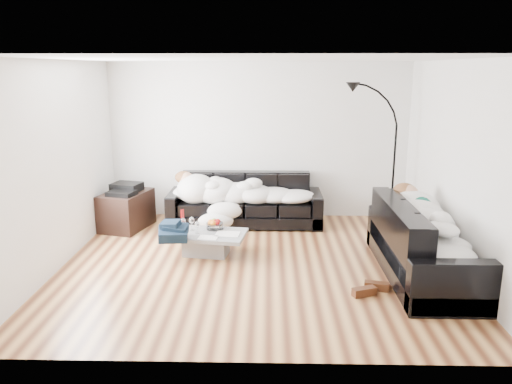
{
  "coord_description": "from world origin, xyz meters",
  "views": [
    {
      "loc": [
        0.16,
        -6.1,
        2.49
      ],
      "look_at": [
        0.0,
        0.3,
        0.9
      ],
      "focal_mm": 35.0,
      "sensor_mm": 36.0,
      "label": 1
    }
  ],
  "objects_px": {
    "sofa_back": "(245,200)",
    "wine_glass_a": "(192,224)",
    "wine_glass_b": "(183,225)",
    "candle_right": "(183,218)",
    "sofa_right": "(425,241)",
    "candle_left": "(182,219)",
    "wine_glass_c": "(197,227)",
    "floor_lamp": "(394,166)",
    "sleeper_right": "(427,225)",
    "fruit_bowl": "(215,224)",
    "sleeper_back": "(245,187)",
    "av_cabinet": "(126,210)",
    "stereo": "(125,188)",
    "shoes": "(370,289)",
    "coffee_table": "(206,244)"
  },
  "relations": [
    {
      "from": "wine_glass_c",
      "to": "candle_left",
      "type": "xyz_separation_m",
      "value": [
        -0.25,
        0.25,
        0.04
      ]
    },
    {
      "from": "sofa_right",
      "to": "shoes",
      "type": "relative_size",
      "value": 4.76
    },
    {
      "from": "sofa_right",
      "to": "candle_left",
      "type": "distance_m",
      "value": 3.25
    },
    {
      "from": "coffee_table",
      "to": "sofa_right",
      "type": "bearing_deg",
      "value": -13.34
    },
    {
      "from": "wine_glass_a",
      "to": "wine_glass_b",
      "type": "distance_m",
      "value": 0.13
    },
    {
      "from": "shoes",
      "to": "stereo",
      "type": "height_order",
      "value": "stereo"
    },
    {
      "from": "sleeper_back",
      "to": "stereo",
      "type": "relative_size",
      "value": 4.77
    },
    {
      "from": "wine_glass_b",
      "to": "candle_right",
      "type": "xyz_separation_m",
      "value": [
        -0.02,
        0.17,
        0.04
      ]
    },
    {
      "from": "av_cabinet",
      "to": "sleeper_right",
      "type": "bearing_deg",
      "value": -8.39
    },
    {
      "from": "candle_left",
      "to": "stereo",
      "type": "xyz_separation_m",
      "value": [
        -1.05,
        0.92,
        0.21
      ]
    },
    {
      "from": "sleeper_right",
      "to": "wine_glass_c",
      "type": "bearing_deg",
      "value": 77.59
    },
    {
      "from": "sleeper_right",
      "to": "candle_left",
      "type": "relative_size",
      "value": 7.5
    },
    {
      "from": "fruit_bowl",
      "to": "floor_lamp",
      "type": "distance_m",
      "value": 2.98
    },
    {
      "from": "candle_left",
      "to": "av_cabinet",
      "type": "distance_m",
      "value": 1.4
    },
    {
      "from": "sofa_right",
      "to": "candle_right",
      "type": "bearing_deg",
      "value": 74.2
    },
    {
      "from": "sleeper_back",
      "to": "sleeper_right",
      "type": "relative_size",
      "value": 1.1
    },
    {
      "from": "coffee_table",
      "to": "av_cabinet",
      "type": "xyz_separation_m",
      "value": [
        -1.41,
        1.14,
        0.14
      ]
    },
    {
      "from": "sofa_right",
      "to": "stereo",
      "type": "xyz_separation_m",
      "value": [
        -4.18,
        1.8,
        0.2
      ]
    },
    {
      "from": "sofa_back",
      "to": "sleeper_back",
      "type": "distance_m",
      "value": 0.23
    },
    {
      "from": "sleeper_right",
      "to": "candle_left",
      "type": "height_order",
      "value": "sleeper_right"
    },
    {
      "from": "sleeper_back",
      "to": "sofa_back",
      "type": "bearing_deg",
      "value": 90.0
    },
    {
      "from": "sofa_right",
      "to": "candle_left",
      "type": "height_order",
      "value": "sofa_right"
    },
    {
      "from": "wine_glass_b",
      "to": "sleeper_back",
      "type": "bearing_deg",
      "value": 59.04
    },
    {
      "from": "wine_glass_b",
      "to": "floor_lamp",
      "type": "xyz_separation_m",
      "value": [
        3.12,
        1.2,
        0.6
      ]
    },
    {
      "from": "wine_glass_b",
      "to": "sofa_back",
      "type": "bearing_deg",
      "value": 59.98
    },
    {
      "from": "sleeper_right",
      "to": "fruit_bowl",
      "type": "bearing_deg",
      "value": 72.8
    },
    {
      "from": "stereo",
      "to": "floor_lamp",
      "type": "bearing_deg",
      "value": 16.66
    },
    {
      "from": "wine_glass_c",
      "to": "floor_lamp",
      "type": "xyz_separation_m",
      "value": [
        2.92,
        1.27,
        0.61
      ]
    },
    {
      "from": "fruit_bowl",
      "to": "wine_glass_a",
      "type": "xyz_separation_m",
      "value": [
        -0.31,
        -0.06,
        0.02
      ]
    },
    {
      "from": "sleeper_right",
      "to": "sofa_back",
      "type": "bearing_deg",
      "value": 48.0
    },
    {
      "from": "sofa_back",
      "to": "stereo",
      "type": "distance_m",
      "value": 1.92
    },
    {
      "from": "shoes",
      "to": "stereo",
      "type": "relative_size",
      "value": 1.07
    },
    {
      "from": "fruit_bowl",
      "to": "candle_left",
      "type": "distance_m",
      "value": 0.48
    },
    {
      "from": "sleeper_right",
      "to": "stereo",
      "type": "relative_size",
      "value": 4.35
    },
    {
      "from": "coffee_table",
      "to": "wine_glass_b",
      "type": "xyz_separation_m",
      "value": [
        -0.32,
        0.05,
        0.25
      ]
    },
    {
      "from": "sleeper_right",
      "to": "candle_right",
      "type": "bearing_deg",
      "value": 74.2
    },
    {
      "from": "wine_glass_b",
      "to": "wine_glass_c",
      "type": "bearing_deg",
      "value": -19.38
    },
    {
      "from": "sleeper_back",
      "to": "stereo",
      "type": "bearing_deg",
      "value": -173.45
    },
    {
      "from": "sofa_back",
      "to": "wine_glass_a",
      "type": "height_order",
      "value": "sofa_back"
    },
    {
      "from": "av_cabinet",
      "to": "stereo",
      "type": "height_order",
      "value": "stereo"
    },
    {
      "from": "sofa_right",
      "to": "candle_left",
      "type": "xyz_separation_m",
      "value": [
        -3.13,
        0.88,
        -0.01
      ]
    },
    {
      "from": "candle_right",
      "to": "wine_glass_b",
      "type": "bearing_deg",
      "value": -82.47
    },
    {
      "from": "sofa_back",
      "to": "sleeper_right",
      "type": "relative_size",
      "value": 1.29
    },
    {
      "from": "shoes",
      "to": "av_cabinet",
      "type": "distance_m",
      "value": 4.14
    },
    {
      "from": "fruit_bowl",
      "to": "wine_glass_b",
      "type": "relative_size",
      "value": 1.26
    },
    {
      "from": "sofa_back",
      "to": "candle_left",
      "type": "relative_size",
      "value": 9.71
    },
    {
      "from": "sleeper_right",
      "to": "floor_lamp",
      "type": "xyz_separation_m",
      "value": [
        0.04,
        1.9,
        0.36
      ]
    },
    {
      "from": "candle_left",
      "to": "candle_right",
      "type": "xyz_separation_m",
      "value": [
        0.03,
        -0.01,
        0.01
      ]
    },
    {
      "from": "candle_right",
      "to": "av_cabinet",
      "type": "relative_size",
      "value": 0.31
    },
    {
      "from": "coffee_table",
      "to": "sleeper_back",
      "type": "bearing_deg",
      "value": 70.92
    }
  ]
}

